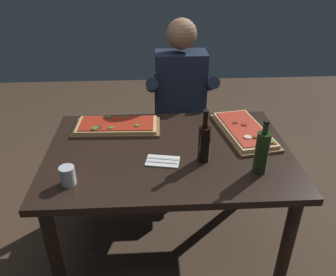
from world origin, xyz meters
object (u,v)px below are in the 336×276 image
at_px(dining_table, 168,163).
at_px(diner_chair, 179,121).
at_px(wine_bottle_dark, 262,152).
at_px(oil_bottle_amber, 204,142).
at_px(seated_diner, 181,99).
at_px(pizza_rectangular_front, 117,126).
at_px(tumbler_near_camera, 68,177).
at_px(pizza_rectangular_left, 244,130).

bearing_deg(dining_table, diner_chair, 80.81).
relative_size(dining_table, wine_bottle_dark, 4.72).
bearing_deg(diner_chair, oil_bottle_amber, -87.31).
bearing_deg(seated_diner, pizza_rectangular_front, -134.68).
bearing_deg(wine_bottle_dark, oil_bottle_amber, 155.86).
height_order(pizza_rectangular_front, seated_diner, seated_diner).
xyz_separation_m(wine_bottle_dark, tumbler_near_camera, (-0.97, -0.05, -0.08)).
relative_size(oil_bottle_amber, tumbler_near_camera, 3.11).
height_order(dining_table, diner_chair, diner_chair).
bearing_deg(pizza_rectangular_left, pizza_rectangular_front, 172.51).
xyz_separation_m(dining_table, seated_diner, (0.14, 0.74, 0.10)).
relative_size(dining_table, seated_diner, 1.05).
distance_m(dining_table, seated_diner, 0.75).
bearing_deg(pizza_rectangular_front, oil_bottle_amber, -38.51).
bearing_deg(diner_chair, pizza_rectangular_left, -63.11).
bearing_deg(diner_chair, tumbler_near_camera, -119.61).
distance_m(pizza_rectangular_front, pizza_rectangular_left, 0.81).
relative_size(dining_table, pizza_rectangular_left, 2.44).
height_order(oil_bottle_amber, seated_diner, seated_diner).
distance_m(pizza_rectangular_left, diner_chair, 0.81).
bearing_deg(wine_bottle_dark, pizza_rectangular_left, 86.45).
bearing_deg(pizza_rectangular_left, diner_chair, 116.89).
relative_size(wine_bottle_dark, diner_chair, 0.34).
relative_size(pizza_rectangular_left, seated_diner, 0.43).
bearing_deg(dining_table, wine_bottle_dark, -27.86).
distance_m(pizza_rectangular_front, tumbler_near_camera, 0.60).
xyz_separation_m(pizza_rectangular_left, wine_bottle_dark, (-0.03, -0.41, 0.10)).
bearing_deg(pizza_rectangular_front, dining_table, -41.41).
relative_size(dining_table, diner_chair, 1.61).
bearing_deg(oil_bottle_amber, dining_table, 147.04).
xyz_separation_m(pizza_rectangular_front, oil_bottle_amber, (0.50, -0.40, 0.10)).
height_order(wine_bottle_dark, oil_bottle_amber, oil_bottle_amber).
bearing_deg(seated_diner, pizza_rectangular_left, -58.40).
height_order(pizza_rectangular_left, seated_diner, seated_diner).
xyz_separation_m(pizza_rectangular_front, seated_diner, (0.45, 0.46, -0.02)).
bearing_deg(diner_chair, pizza_rectangular_front, -128.08).
height_order(wine_bottle_dark, tumbler_near_camera, wine_bottle_dark).
bearing_deg(pizza_rectangular_front, seated_diner, 45.32).
distance_m(oil_bottle_amber, diner_chair, 1.04).
xyz_separation_m(pizza_rectangular_left, diner_chair, (-0.35, 0.68, -0.27)).
distance_m(pizza_rectangular_front, oil_bottle_amber, 0.64).
relative_size(pizza_rectangular_front, pizza_rectangular_left, 0.97).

